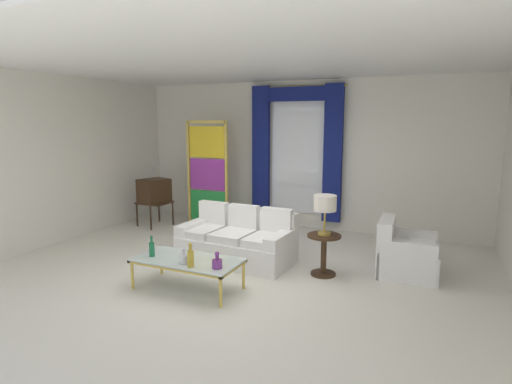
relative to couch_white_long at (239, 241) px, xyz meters
The scene contains 17 objects.
ground_plane 0.65m from the couch_white_long, 69.90° to the right, with size 16.00×16.00×0.00m, color silver.
wall_rear 2.80m from the couch_white_long, 85.57° to the left, with size 8.00×0.12×3.00m, color white.
wall_left 3.67m from the couch_white_long, behind, with size 0.12×7.00×3.00m, color white.
ceiling_slab 2.74m from the couch_white_long, 53.55° to the left, with size 8.00×7.60×0.04m, color white.
curtained_window 2.76m from the couch_white_long, 87.12° to the left, with size 2.00×0.17×2.70m.
couch_white_long is the anchor object (origin of this frame).
coffee_table 1.33m from the couch_white_long, 93.32° to the right, with size 1.40×0.70×0.41m.
bottle_blue_decanter 1.54m from the couch_white_long, 73.04° to the right, with size 0.13×0.13×0.21m.
bottle_crystal_tall 1.58m from the couch_white_long, 85.46° to the right, with size 0.08×0.08×0.31m.
bottle_amber_squat 1.55m from the couch_white_long, 111.82° to the right, with size 0.07×0.07×0.28m.
bottle_ruby_flask 1.50m from the couch_white_long, 90.84° to the right, with size 0.11×0.11×0.21m.
vintage_tv 2.91m from the couch_white_long, 154.78° to the left, with size 0.65×0.71×1.35m.
armchair_white 2.48m from the couch_white_long, ahead, with size 0.85×0.85×0.80m.
stained_glass_divider 2.39m from the couch_white_long, 133.34° to the left, with size 0.95×0.05×2.20m.
peacock_figurine 1.60m from the couch_white_long, 129.25° to the left, with size 0.44×0.60×0.50m.
round_side_table 1.41m from the couch_white_long, ahead, with size 0.48×0.48×0.59m.
table_lamp_brass 1.58m from the couch_white_long, ahead, with size 0.32×0.32×0.57m.
Camera 1 is at (2.69, -5.14, 2.18)m, focal length 29.12 mm.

